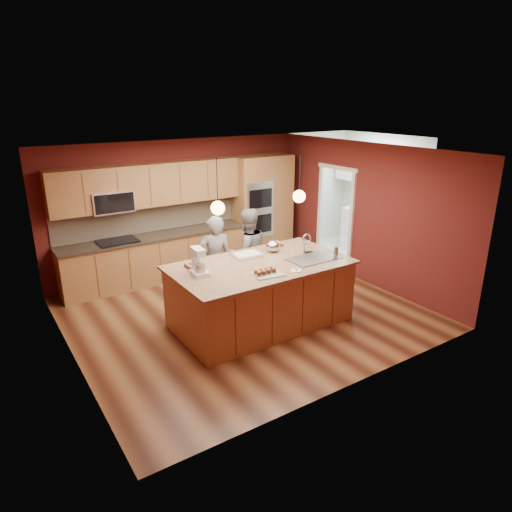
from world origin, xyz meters
TOP-DOWN VIEW (x-y plane):
  - floor at (0.00, 0.00)m, footprint 5.50×5.50m
  - ceiling at (0.00, 0.00)m, footprint 5.50×5.50m
  - wall_back at (0.00, 2.50)m, footprint 5.50×0.00m
  - wall_front at (0.00, -2.50)m, footprint 5.50×0.00m
  - wall_left at (-2.75, 0.00)m, footprint 0.00×5.00m
  - wall_right at (2.75, 0.00)m, footprint 0.00×5.00m
  - cabinet_run at (-0.68, 2.25)m, footprint 3.74×0.64m
  - oven_column at (1.85, 2.19)m, footprint 1.30×0.62m
  - doorway_trim at (2.73, 0.80)m, footprint 0.08×1.11m
  - laundry_room at (4.35, 1.20)m, footprint 2.60×2.70m
  - pendant_left at (-0.69, -0.45)m, footprint 0.20×0.20m
  - pendant_right at (0.76, -0.45)m, footprint 0.20×0.20m
  - island at (0.05, -0.45)m, footprint 2.78×1.55m
  - person_left at (-0.22, 0.58)m, footprint 0.66×0.51m
  - person_right at (0.44, 0.58)m, footprint 0.85×0.69m
  - stand_mixer at (-0.98, -0.35)m, footprint 0.23×0.31m
  - sheet_cake at (0.05, -0.03)m, footprint 0.48×0.37m
  - cooling_rack at (-0.14, -0.90)m, footprint 0.47×0.36m
  - mixing_bowl at (0.53, -0.08)m, footprint 0.24×0.24m
  - plate at (0.30, -1.01)m, footprint 0.17×0.17m
  - tumbler at (1.30, -0.78)m, footprint 0.07×0.07m
  - phone at (1.01, -0.44)m, footprint 0.16×0.11m
  - cupcakes_left at (-0.92, -0.01)m, footprint 0.22×0.22m
  - cupcakes_rack at (-0.16, -0.85)m, footprint 0.34×0.17m
  - cupcakes_right at (0.79, 0.14)m, footprint 0.15×0.23m
  - washer at (4.19, 0.88)m, footprint 0.64×0.66m
  - dryer at (4.21, 1.53)m, footprint 0.79×0.80m

SIDE VIEW (x-z plane):
  - floor at x=0.00m, z-range 0.00..0.00m
  - dryer at x=4.21m, z-range 0.00..0.99m
  - washer at x=4.19m, z-range 0.00..1.02m
  - island at x=0.05m, z-range -0.18..1.22m
  - person_left at x=-0.22m, z-range 0.00..1.60m
  - person_right at x=0.44m, z-range 0.00..1.64m
  - cabinet_run at x=-0.68m, z-range -0.17..2.13m
  - phone at x=1.01m, z-range 1.02..1.03m
  - plate at x=0.30m, z-range 1.02..1.04m
  - cooling_rack at x=-0.14m, z-range 1.03..1.04m
  - sheet_cake at x=0.05m, z-range 1.02..1.07m
  - doorway_trim at x=2.73m, z-range -0.05..2.15m
  - cupcakes_left at x=-0.92m, z-range 1.02..1.09m
  - cupcakes_right at x=0.79m, z-range 1.02..1.09m
  - cupcakes_rack at x=-0.16m, z-range 1.04..1.12m
  - tumbler at x=1.30m, z-range 1.02..1.16m
  - mixing_bowl at x=0.53m, z-range 1.02..1.22m
  - oven_column at x=1.85m, z-range 0.00..2.30m
  - stand_mixer at x=-0.98m, z-range 0.99..1.40m
  - wall_back at x=0.00m, z-range -1.40..4.10m
  - wall_front at x=0.00m, z-range -1.40..4.10m
  - wall_left at x=-2.75m, z-range -1.15..3.85m
  - wall_right at x=2.75m, z-range -1.15..3.85m
  - laundry_room at x=4.35m, z-range 0.60..3.30m
  - pendant_left at x=-0.69m, z-range 1.60..2.40m
  - pendant_right at x=0.76m, z-range 1.60..2.40m
  - ceiling at x=0.00m, z-range 2.70..2.70m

